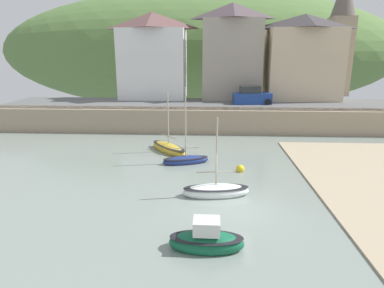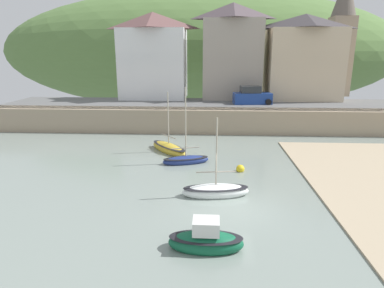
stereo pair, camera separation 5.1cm
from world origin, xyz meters
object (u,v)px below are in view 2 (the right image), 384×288
object	(u,v)px
waterfront_building_left	(153,56)
church_with_spire	(341,33)
motorboat_with_cabin	(186,160)
waterfront_building_right	(303,57)
waterfront_building_centre	(232,51)
sailboat_far_left	(206,240)
parked_car_near_slipway	(252,96)
sailboat_tall_mast	(216,191)
mooring_buoy	(240,169)
sailboat_white_hull	(169,148)

from	to	relation	value
waterfront_building_left	church_with_spire	size ratio (longest dim) A/B	0.66
motorboat_with_cabin	waterfront_building_right	bearing A→B (deg)	38.59
waterfront_building_centre	waterfront_building_right	bearing A→B (deg)	0.00
waterfront_building_right	waterfront_building_left	bearing A→B (deg)	180.00
waterfront_building_left	sailboat_far_left	world-z (taller)	waterfront_building_left
waterfront_building_right	parked_car_near_slipway	size ratio (longest dim) A/B	2.30
waterfront_building_right	sailboat_tall_mast	distance (m)	27.04
mooring_buoy	sailboat_tall_mast	bearing A→B (deg)	-112.86
waterfront_building_left	church_with_spire	distance (m)	23.94
motorboat_with_cabin	sailboat_white_hull	bearing A→B (deg)	102.64
sailboat_far_left	waterfront_building_left	bearing A→B (deg)	103.69
sailboat_white_hull	waterfront_building_right	bearing A→B (deg)	97.52
waterfront_building_right	parked_car_near_slipway	bearing A→B (deg)	-144.64
mooring_buoy	sailboat_far_left	bearing A→B (deg)	-103.19
waterfront_building_right	sailboat_far_left	xyz separation A→B (m)	(-10.99, -29.21, -6.97)
waterfront_building_centre	waterfront_building_left	bearing A→B (deg)	180.00
waterfront_building_left	waterfront_building_right	world-z (taller)	waterfront_building_left
sailboat_far_left	mooring_buoy	size ratio (longest dim) A/B	5.43
sailboat_white_hull	mooring_buoy	bearing A→B (deg)	11.36
parked_car_near_slipway	church_with_spire	bearing A→B (deg)	29.45
waterfront_building_right	sailboat_tall_mast	bearing A→B (deg)	-113.74
waterfront_building_centre	sailboat_far_left	world-z (taller)	waterfront_building_centre
waterfront_building_centre	waterfront_building_right	distance (m)	8.39
waterfront_building_left	mooring_buoy	world-z (taller)	waterfront_building_left
waterfront_building_centre	church_with_spire	bearing A→B (deg)	15.98
sailboat_tall_mast	parked_car_near_slipway	bearing A→B (deg)	70.74
sailboat_tall_mast	sailboat_far_left	distance (m)	5.34
sailboat_far_left	waterfront_building_centre	bearing A→B (deg)	85.34
church_with_spire	sailboat_white_hull	distance (m)	29.47
parked_car_near_slipway	mooring_buoy	bearing A→B (deg)	-105.06
sailboat_white_hull	sailboat_far_left	distance (m)	14.18
church_with_spire	sailboat_far_left	xyz separation A→B (m)	(-16.58, -33.21, -9.90)
sailboat_far_left	parked_car_near_slipway	bearing A→B (deg)	79.82
mooring_buoy	motorboat_with_cabin	bearing A→B (deg)	158.16
motorboat_with_cabin	parked_car_near_slipway	distance (m)	15.40
waterfront_building_left	church_with_spire	world-z (taller)	church_with_spire
waterfront_building_centre	mooring_buoy	xyz separation A→B (m)	(-0.41, -19.79, -7.84)
sailboat_white_hull	church_with_spire	bearing A→B (deg)	94.63
waterfront_building_centre	waterfront_building_right	xyz separation A→B (m)	(8.37, 0.00, -0.66)
sailboat_far_left	sailboat_tall_mast	bearing A→B (deg)	85.34
waterfront_building_left	waterfront_building_centre	distance (m)	9.49
waterfront_building_left	church_with_spire	xyz separation A→B (m)	(23.44, 4.00, 2.76)
sailboat_tall_mast	church_with_spire	bearing A→B (deg)	52.87
waterfront_building_right	motorboat_with_cabin	distance (m)	23.29
church_with_spire	motorboat_with_cabin	bearing A→B (deg)	-129.30
waterfront_building_right	waterfront_building_centre	bearing A→B (deg)	-180.00
sailboat_white_hull	mooring_buoy	world-z (taller)	sailboat_white_hull
waterfront_building_right	sailboat_tall_mast	size ratio (longest dim) A/B	2.09
sailboat_tall_mast	motorboat_with_cabin	world-z (taller)	motorboat_with_cabin
waterfront_building_left	sailboat_white_hull	distance (m)	17.40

